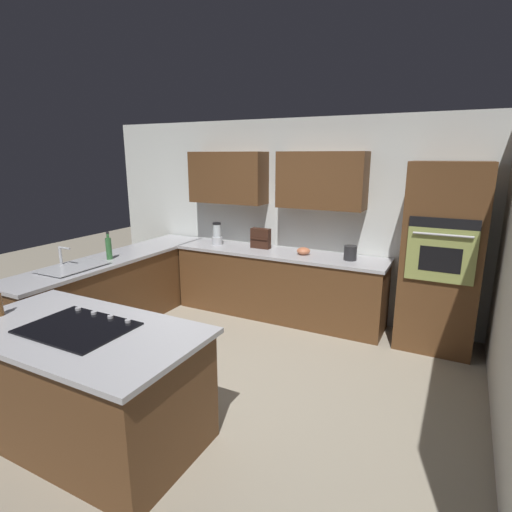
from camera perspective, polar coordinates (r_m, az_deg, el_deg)
name	(u,v)px	position (r m, az deg, el deg)	size (l,w,h in m)	color
ground_plane	(215,377)	(4.20, -5.77, -16.60)	(14.00, 14.00, 0.00)	#9E937F
wall_back	(291,209)	(5.51, 4.92, 6.68)	(6.00, 0.44, 2.60)	silver
lower_cabinets_back	(278,286)	(5.45, 3.09, -4.20)	(2.80, 0.60, 0.86)	brown
countertop_back	(278,253)	(5.32, 3.15, 0.41)	(2.84, 0.64, 0.04)	#B2B2B7
lower_cabinets_side	(118,292)	(5.49, -18.89, -4.81)	(0.60, 2.90, 0.86)	brown
countertop_side	(115,258)	(5.37, -19.26, -0.26)	(0.64, 2.94, 0.04)	#B2B2B7
island_base	(84,386)	(3.49, -23.06, -16.47)	(1.81, 0.93, 0.86)	brown
island_top	(78,331)	(3.29, -23.82, -9.66)	(1.89, 1.01, 0.04)	#B2B2B7
wall_oven	(441,258)	(4.85, 24.67, -0.31)	(0.80, 0.66, 2.07)	brown
sink_unit	(73,267)	(4.98, -24.40, -1.36)	(0.46, 0.70, 0.23)	#515456
cooktop	(78,327)	(3.28, -23.79, -9.19)	(0.76, 0.56, 0.03)	black
blender	(217,235)	(5.74, -5.52, 2.94)	(0.15, 0.15, 0.31)	silver
mixing_bowl	(303,251)	(5.18, 6.71, 0.71)	(0.17, 0.17, 0.09)	#CC724C
spice_rack	(261,238)	(5.49, 0.65, 2.50)	(0.27, 0.11, 0.27)	#381E14
kettle	(350,253)	(5.00, 13.16, 0.42)	(0.16, 0.16, 0.18)	#262628
dish_soap_bottle	(109,248)	(5.21, -20.05, 1.07)	(0.07, 0.07, 0.34)	#336B38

